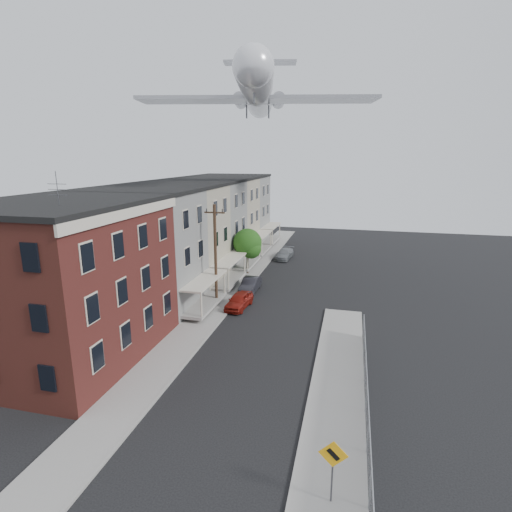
{
  "coord_description": "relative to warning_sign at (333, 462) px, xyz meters",
  "views": [
    {
      "loc": [
        5.79,
        -13.84,
        12.89
      ],
      "look_at": [
        0.03,
        9.79,
        6.83
      ],
      "focal_mm": 28.0,
      "sensor_mm": 36.0,
      "label": 1
    }
  ],
  "objects": [
    {
      "name": "warning_sign",
      "position": [
        0.0,
        0.0,
        0.0
      ],
      "size": [
        1.1,
        0.11,
        2.8
      ],
      "color": "#515156",
      "rests_on": "ground"
    },
    {
      "name": "row_house_d",
      "position": [
        -17.56,
        38.53,
        3.25
      ],
      "size": [
        11.98,
        7.0,
        10.3
      ],
      "color": "gray",
      "rests_on": "ground"
    },
    {
      "name": "chainlink_fence",
      "position": [
        1.4,
        6.03,
        -0.89
      ],
      "size": [
        0.06,
        18.06,
        1.9
      ],
      "color": "gray",
      "rests_on": "ground"
    },
    {
      "name": "ground",
      "position": [
        -5.6,
        1.03,
        -1.88
      ],
      "size": [
        120.0,
        120.0,
        0.0
      ],
      "primitive_type": "plane",
      "color": "black",
      "rests_on": "ground"
    },
    {
      "name": "row_house_c",
      "position": [
        -17.56,
        31.53,
        3.25
      ],
      "size": [
        11.98,
        7.0,
        10.3
      ],
      "color": "slate",
      "rests_on": "ground"
    },
    {
      "name": "curb_left",
      "position": [
        -9.65,
        25.03,
        -1.81
      ],
      "size": [
        0.15,
        62.0,
        0.14
      ],
      "primitive_type": "cube",
      "color": "gray",
      "rests_on": "ground"
    },
    {
      "name": "sidewalk_right",
      "position": [
        -0.1,
        7.03,
        -1.82
      ],
      "size": [
        3.0,
        26.0,
        0.12
      ],
      "primitive_type": "cube",
      "color": "gray",
      "rests_on": "ground"
    },
    {
      "name": "sidewalk_left",
      "position": [
        -11.1,
        25.03,
        -1.82
      ],
      "size": [
        3.0,
        62.0,
        0.12
      ],
      "primitive_type": "cube",
      "color": "gray",
      "rests_on": "ground"
    },
    {
      "name": "street_tree",
      "position": [
        -10.87,
        28.95,
        1.57
      ],
      "size": [
        3.22,
        3.2,
        5.2
      ],
      "color": "black",
      "rests_on": "ground"
    },
    {
      "name": "utility_pole",
      "position": [
        -11.2,
        19.03,
        2.79
      ],
      "size": [
        1.8,
        0.26,
        9.0
      ],
      "color": "black",
      "rests_on": "ground"
    },
    {
      "name": "row_house_a",
      "position": [
        -17.56,
        17.53,
        3.25
      ],
      "size": [
        11.98,
        7.0,
        10.3
      ],
      "color": "slate",
      "rests_on": "ground"
    },
    {
      "name": "car_mid",
      "position": [
        -9.2,
        23.27,
        -1.2
      ],
      "size": [
        1.47,
        4.15,
        1.36
      ],
      "primitive_type": "imported",
      "rotation": [
        0.0,
        0.0,
        -0.01
      ],
      "color": "black",
      "rests_on": "ground"
    },
    {
      "name": "row_house_e",
      "position": [
        -17.56,
        45.53,
        3.25
      ],
      "size": [
        11.98,
        7.0,
        10.3
      ],
      "color": "slate",
      "rests_on": "ground"
    },
    {
      "name": "curb_right",
      "position": [
        -1.55,
        7.03,
        -1.81
      ],
      "size": [
        0.15,
        26.0,
        0.14
      ],
      "primitive_type": "cube",
      "color": "gray",
      "rests_on": "ground"
    },
    {
      "name": "corner_building",
      "position": [
        -17.6,
        8.03,
        3.28
      ],
      "size": [
        10.31,
        12.3,
        12.15
      ],
      "color": "black",
      "rests_on": "ground"
    },
    {
      "name": "car_far",
      "position": [
        -8.13,
        36.92,
        -1.24
      ],
      "size": [
        2.2,
        4.58,
        1.29
      ],
      "primitive_type": "imported",
      "rotation": [
        0.0,
        0.0,
        -0.09
      ],
      "color": "slate",
      "rests_on": "ground"
    },
    {
      "name": "airplane",
      "position": [
        -10.09,
        30.03,
        17.51
      ],
      "size": [
        23.74,
        27.12,
        7.8
      ],
      "color": "silver",
      "rests_on": "ground"
    },
    {
      "name": "car_near",
      "position": [
        -9.04,
        18.77,
        -1.21
      ],
      "size": [
        1.95,
        4.07,
        1.34
      ],
      "primitive_type": "imported",
      "rotation": [
        0.0,
        0.0,
        -0.1
      ],
      "color": "maroon",
      "rests_on": "ground"
    },
    {
      "name": "row_house_b",
      "position": [
        -17.56,
        24.53,
        3.25
      ],
      "size": [
        11.98,
        7.0,
        10.3
      ],
      "color": "gray",
      "rests_on": "ground"
    }
  ]
}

